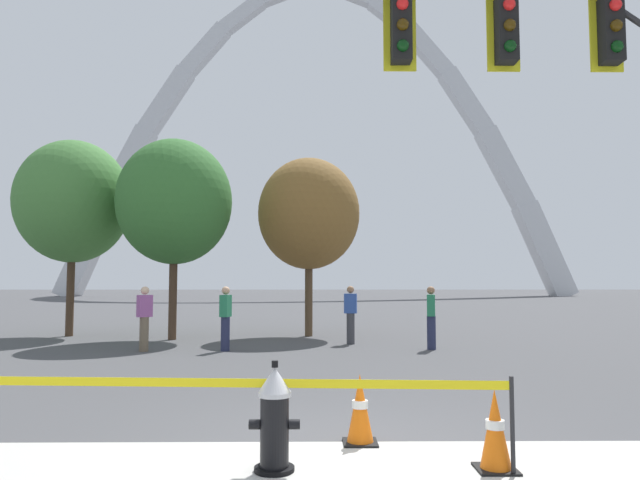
{
  "coord_description": "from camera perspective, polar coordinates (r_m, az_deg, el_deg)",
  "views": [
    {
      "loc": [
        -0.32,
        -5.97,
        1.71
      ],
      "look_at": [
        -0.2,
        5.0,
        2.5
      ],
      "focal_mm": 32.45,
      "sensor_mm": 36.0,
      "label": 1
    }
  ],
  "objects": [
    {
      "name": "ground_plane",
      "position": [
        6.22,
        2.5,
        -20.06
      ],
      "size": [
        240.0,
        240.0,
        0.0
      ],
      "primitive_type": "plane",
      "color": "#474749"
    },
    {
      "name": "tree_center_left",
      "position": [
        18.43,
        -1.11,
        2.6
      ],
      "size": [
        3.23,
        3.23,
        5.65
      ],
      "color": "brown",
      "rests_on": "ground"
    },
    {
      "name": "caution_tape_barrier",
      "position": [
        5.5,
        -7.92,
        -15.75
      ],
      "size": [
        4.9,
        0.34,
        0.87
      ],
      "color": "#232326",
      "rests_on": "ground"
    },
    {
      "name": "pedestrian_standing_center",
      "position": [
        14.99,
        10.91,
        -7.46
      ],
      "size": [
        0.27,
        0.37,
        1.59
      ],
      "color": "#232847",
      "rests_on": "ground"
    },
    {
      "name": "pedestrian_walking_left",
      "position": [
        16.04,
        3.03,
        -7.31
      ],
      "size": [
        0.37,
        0.26,
        1.59
      ],
      "color": "#38383D",
      "rests_on": "ground"
    },
    {
      "name": "tree_far_left",
      "position": [
        20.08,
        -23.16,
        3.5
      ],
      "size": [
        3.56,
        3.56,
        6.22
      ],
      "color": "#473323",
      "rests_on": "ground"
    },
    {
      "name": "traffic_cone_by_hydrant",
      "position": [
        6.37,
        3.97,
        -16.34
      ],
      "size": [
        0.36,
        0.36,
        0.73
      ],
      "color": "black",
      "rests_on": "ground"
    },
    {
      "name": "monument_arch",
      "position": [
        71.12,
        -0.34,
        8.9
      ],
      "size": [
        61.97,
        2.56,
        39.46
      ],
      "color": "silver",
      "rests_on": "ground"
    },
    {
      "name": "tree_left_mid",
      "position": [
        17.91,
        -14.15,
        3.66
      ],
      "size": [
        3.42,
        3.42,
        5.99
      ],
      "color": "#473323",
      "rests_on": "ground"
    },
    {
      "name": "fire_hydrant",
      "position": [
        5.48,
        -4.5,
        -17.19
      ],
      "size": [
        0.46,
        0.48,
        0.99
      ],
      "color": "black",
      "rests_on": "ground"
    },
    {
      "name": "pedestrian_walking_right",
      "position": [
        14.99,
        -16.93,
        -7.36
      ],
      "size": [
        0.39,
        0.38,
        1.59
      ],
      "color": "brown",
      "rests_on": "ground"
    },
    {
      "name": "pedestrian_near_trees",
      "position": [
        14.62,
        -9.31,
        -7.57
      ],
      "size": [
        0.27,
        0.38,
        1.59
      ],
      "color": "#232847",
      "rests_on": "ground"
    },
    {
      "name": "traffic_cone_mid_sidewalk",
      "position": [
        5.74,
        16.89,
        -17.55
      ],
      "size": [
        0.36,
        0.36,
        0.73
      ],
      "color": "black",
      "rests_on": "ground"
    }
  ]
}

